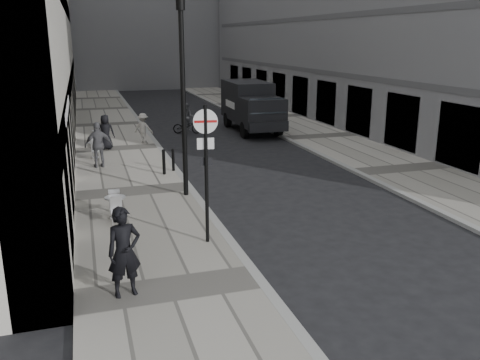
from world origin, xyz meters
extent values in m
plane|color=black|center=(0.00, 0.00, 0.00)|extent=(120.00, 120.00, 0.00)
cube|color=#A39E94|center=(-2.00, 18.00, 0.06)|extent=(4.00, 60.00, 0.12)
cube|color=#A39E94|center=(9.00, 18.00, 0.06)|extent=(4.00, 60.00, 0.12)
imported|color=black|center=(-2.92, 2.70, 1.09)|extent=(0.78, 0.59, 1.93)
cylinder|color=black|center=(-0.60, 5.03, 1.94)|extent=(0.09, 0.09, 3.64)
cylinder|color=white|center=(-0.60, 5.03, 3.34)|extent=(0.62, 0.12, 0.62)
cube|color=#B21414|center=(-0.60, 5.01, 3.34)|extent=(0.57, 0.09, 0.06)
cube|color=white|center=(-0.60, 5.06, 2.77)|extent=(0.44, 0.08, 0.29)
cylinder|color=black|center=(-0.31, 9.35, 3.22)|extent=(0.17, 0.17, 6.20)
cylinder|color=black|center=(-0.31, 9.35, 6.37)|extent=(0.29, 0.29, 0.36)
cylinder|color=black|center=(-0.60, 12.31, 0.59)|extent=(0.13, 0.13, 0.94)
cylinder|color=black|center=(-0.15, 12.76, 0.55)|extent=(0.11, 0.11, 0.85)
cylinder|color=black|center=(4.96, 19.20, 0.45)|extent=(0.34, 0.91, 0.90)
cylinder|color=black|center=(6.93, 19.14, 0.45)|extent=(0.34, 0.91, 0.90)
cylinder|color=black|center=(5.07, 23.01, 0.45)|extent=(0.34, 0.91, 0.90)
cylinder|color=black|center=(7.04, 22.96, 0.45)|extent=(0.34, 0.91, 0.90)
cube|color=black|center=(6.03, 22.09, 1.74)|extent=(2.36, 4.10, 2.25)
cube|color=black|center=(5.94, 19.06, 1.40)|extent=(2.30, 2.08, 1.57)
cube|color=#1E2328|center=(5.92, 18.21, 1.85)|extent=(1.98, 0.45, 0.83)
imported|color=black|center=(2.20, 21.52, 0.43)|extent=(1.73, 1.10, 0.86)
imported|color=#5A5A5F|center=(2.20, 21.52, 0.95)|extent=(0.95, 0.85, 1.62)
imported|color=#59595E|center=(-3.00, 14.26, 1.07)|extent=(1.17, 0.61, 1.90)
imported|color=#B8B2AA|center=(-0.60, 18.97, 0.88)|extent=(1.14, 0.98, 1.53)
imported|color=black|center=(-2.54, 17.89, 0.96)|extent=(0.91, 0.68, 1.69)
cylinder|color=silver|center=(-2.80, 7.59, 0.13)|extent=(0.39, 0.39, 0.03)
cylinder|color=silver|center=(-2.80, 7.59, 0.45)|extent=(0.05, 0.05, 0.65)
cylinder|color=silver|center=(-2.80, 7.59, 0.78)|extent=(0.62, 0.62, 0.03)
cylinder|color=#BCBCBE|center=(-3.11, 16.15, 0.13)|extent=(0.40, 0.40, 0.03)
cylinder|color=#BCBCBE|center=(-3.11, 16.15, 0.47)|extent=(0.05, 0.05, 0.68)
cylinder|color=#BCBCBE|center=(-3.11, 16.15, 0.80)|extent=(0.64, 0.64, 0.03)
cylinder|color=silver|center=(-2.80, 18.77, 0.14)|extent=(0.46, 0.46, 0.03)
cylinder|color=silver|center=(-2.80, 18.77, 0.52)|extent=(0.06, 0.06, 0.77)
cylinder|color=silver|center=(-2.80, 18.77, 0.90)|extent=(0.73, 0.73, 0.03)
camera|label=1|loc=(-3.50, -7.25, 5.34)|focal=38.00mm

